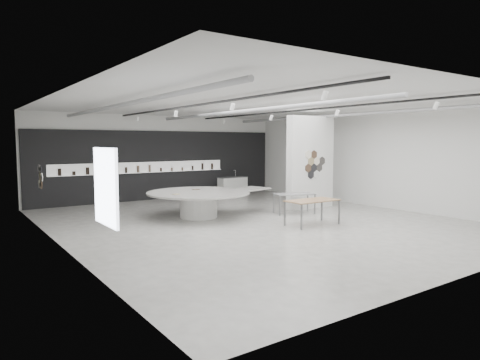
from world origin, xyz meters
TOP-DOWN VIEW (x-y plane):
  - room at (-0.09, -0.00)m, footprint 12.02×14.02m
  - back_wall_display at (-0.08, 6.93)m, footprint 11.80×0.27m
  - partition_column at (3.50, 1.00)m, footprint 2.20×0.38m
  - display_island at (-1.07, 1.67)m, footprint 4.99×4.19m
  - sample_table_wood at (1.11, -1.55)m, footprint 1.70×0.86m
  - sample_table_stone at (2.11, 0.39)m, footprint 1.58×1.16m
  - kitchen_counter at (3.55, 6.53)m, footprint 1.53×0.64m

SIDE VIEW (x-z plane):
  - kitchen_counter at x=3.55m, z-range -0.17..1.02m
  - display_island at x=-1.07m, z-range 0.13..1.04m
  - sample_table_stone at x=2.11m, z-range 0.30..1.04m
  - sample_table_wood at x=1.11m, z-range 0.34..1.13m
  - back_wall_display at x=-0.08m, z-range -0.01..3.09m
  - partition_column at x=3.50m, z-range 0.00..3.60m
  - room at x=-0.09m, z-range 0.16..3.98m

